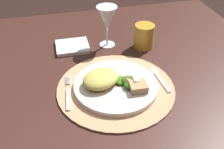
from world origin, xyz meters
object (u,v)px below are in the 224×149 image
dining_table (112,92)px  spoon (157,75)px  dinner_plate (116,85)px  wine_glass (107,19)px  amber_tumbler (144,36)px  napkin (72,47)px  fork (68,94)px

dining_table → spoon: bearing=-35.6°
spoon → dinner_plate: bearing=-170.5°
dining_table → wine_glass: size_ratio=7.55×
wine_glass → amber_tumbler: 0.16m
napkin → wine_glass: size_ratio=0.78×
spoon → napkin: napkin is taller
spoon → wine_glass: 0.29m
fork → wine_glass: (0.18, 0.27, 0.10)m
dinner_plate → napkin: (-0.10, 0.28, -0.01)m
dining_table → fork: fork is taller
dinner_plate → spoon: size_ratio=1.95×
wine_glass → spoon: bearing=-64.9°
dinner_plate → dining_table: bearing=82.0°
napkin → wine_glass: (0.14, -0.01, 0.10)m
dinner_plate → amber_tumbler: amber_tumbler is taller
dining_table → napkin: bearing=126.9°
spoon → amber_tumbler: 0.20m
dining_table → wine_glass: (0.02, 0.15, 0.23)m
dinner_plate → wine_glass: bearing=82.7°
fork → amber_tumbler: size_ratio=1.74×
napkin → dining_table: bearing=-53.1°
dinner_plate → wine_glass: 0.29m
fork → dining_table: bearing=35.0°
fork → napkin: size_ratio=1.30×
dining_table → amber_tumbler: amber_tumbler is taller
napkin → fork: bearing=-99.7°
amber_tumbler → dinner_plate: bearing=-127.3°
napkin → wine_glass: 0.17m
amber_tumbler → napkin: bearing=168.3°
napkin → amber_tumbler: 0.28m
fork → amber_tumbler: bearing=34.5°
spoon → napkin: 0.36m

